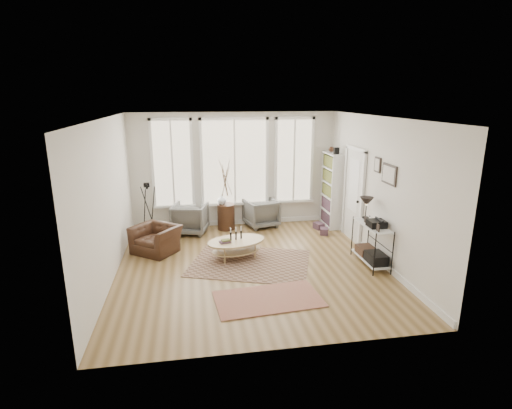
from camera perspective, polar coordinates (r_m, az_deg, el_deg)
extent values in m
plane|color=olive|center=(8.06, -0.72, -8.75)|extent=(5.50, 5.50, 0.00)
plane|color=white|center=(7.37, -0.79, 12.32)|extent=(5.50, 5.50, 0.00)
cube|color=silver|center=(10.25, -3.07, 4.97)|extent=(5.20, 0.04, 2.90)
cube|color=silver|center=(5.01, 4.02, -6.21)|extent=(5.20, 0.04, 2.90)
cube|color=silver|center=(7.65, -20.38, 0.46)|extent=(0.04, 5.50, 2.90)
cube|color=silver|center=(8.37, 17.15, 1.95)|extent=(0.04, 5.50, 2.90)
cube|color=white|center=(10.58, -2.96, -2.47)|extent=(5.10, 0.04, 0.12)
cube|color=white|center=(8.77, 16.35, -6.92)|extent=(0.03, 5.40, 0.12)
cube|color=beige|center=(10.20, -3.08, 6.05)|extent=(1.60, 0.03, 2.10)
cube|color=beige|center=(10.15, -11.85, 5.71)|extent=(0.90, 0.03, 2.10)
cube|color=beige|center=(10.48, 5.42, 6.26)|extent=(0.90, 0.03, 2.10)
cube|color=white|center=(10.18, -3.06, 6.04)|extent=(1.74, 0.06, 2.24)
cube|color=white|center=(10.13, -11.85, 5.69)|extent=(1.04, 0.06, 2.24)
cube|color=white|center=(10.46, 5.45, 6.24)|extent=(1.04, 0.06, 2.24)
cube|color=white|center=(10.39, -2.97, 0.13)|extent=(4.10, 0.12, 0.06)
cube|color=silver|center=(9.46, 13.78, 1.19)|extent=(0.04, 0.88, 2.10)
cube|color=white|center=(9.40, 13.77, 2.66)|extent=(0.01, 0.55, 1.20)
cube|color=white|center=(9.02, 14.89, 0.44)|extent=(0.06, 0.08, 2.18)
cube|color=white|center=(9.89, 12.61, 1.87)|extent=(0.06, 0.08, 2.18)
cube|color=white|center=(9.26, 14.12, 7.74)|extent=(0.06, 1.06, 0.08)
sphere|color=black|center=(9.16, 14.30, 0.38)|extent=(0.06, 0.06, 0.06)
cube|color=white|center=(10.03, 11.52, 1.52)|extent=(0.30, 0.03, 1.90)
cube|color=white|center=(10.78, 9.99, 2.55)|extent=(0.30, 0.03, 1.90)
cube|color=white|center=(10.45, 11.50, 2.08)|extent=(0.02, 0.85, 1.90)
cube|color=white|center=(10.40, 10.73, 2.06)|extent=(0.30, 0.81, 1.90)
cube|color=maroon|center=(10.40, 10.73, 2.06)|extent=(0.24, 0.75, 1.76)
cube|color=black|center=(10.03, 11.41, 7.53)|extent=(0.12, 0.10, 0.16)
sphere|color=#3B2114|center=(10.36, 10.73, 7.74)|extent=(0.14, 0.14, 0.14)
cube|color=white|center=(8.41, 15.98, -7.41)|extent=(0.37, 1.07, 0.03)
cube|color=white|center=(8.18, 16.34, -2.88)|extent=(0.37, 1.07, 0.02)
cylinder|color=black|center=(7.79, 16.59, -6.91)|extent=(0.02, 0.02, 0.85)
cylinder|color=black|center=(7.94, 18.94, -6.66)|extent=(0.02, 0.02, 0.85)
cylinder|color=black|center=(8.68, 13.58, -4.37)|extent=(0.02, 0.02, 0.85)
cylinder|color=black|center=(8.83, 15.74, -4.20)|extent=(0.02, 0.02, 0.85)
cylinder|color=black|center=(8.46, 15.36, -1.80)|extent=(0.14, 0.14, 0.02)
cylinder|color=black|center=(8.42, 15.43, -0.89)|extent=(0.02, 0.02, 0.30)
cone|color=black|center=(8.37, 15.52, 0.42)|extent=(0.28, 0.28, 0.18)
cube|color=black|center=(8.02, 16.84, -2.62)|extent=(0.32, 0.30, 0.13)
cube|color=black|center=(8.17, 16.78, -7.35)|extent=(0.32, 0.45, 0.20)
cube|color=#3B2114|center=(8.56, 15.41, -6.31)|extent=(0.32, 0.40, 0.16)
cube|color=black|center=(7.75, 17.04, -3.20)|extent=(0.02, 0.10, 0.14)
cube|color=black|center=(8.21, 15.40, -2.10)|extent=(0.02, 0.10, 0.12)
cube|color=black|center=(7.93, 18.51, 4.09)|extent=(0.03, 0.52, 0.38)
cube|color=white|center=(7.92, 18.41, 4.09)|extent=(0.01, 0.44, 0.30)
cube|color=black|center=(8.35, 16.99, 5.44)|extent=(0.03, 0.24, 0.30)
cube|color=white|center=(8.34, 16.90, 5.44)|extent=(0.01, 0.18, 0.24)
cube|color=brown|center=(8.18, -0.85, -8.32)|extent=(2.76, 2.41, 0.01)
cube|color=brown|center=(6.83, 1.75, -13.30)|extent=(1.83, 1.13, 0.01)
ellipsoid|color=tan|center=(8.38, -2.81, -6.50)|extent=(1.19, 0.93, 0.03)
ellipsoid|color=tan|center=(8.31, -2.83, -5.25)|extent=(1.39, 1.09, 0.04)
cylinder|color=tan|center=(8.17, -5.04, -7.12)|extent=(0.03, 0.03, 0.35)
cylinder|color=tan|center=(8.24, -0.30, -6.85)|extent=(0.03, 0.03, 0.35)
cylinder|color=tan|center=(8.53, -5.24, -6.14)|extent=(0.03, 0.03, 0.35)
cylinder|color=tan|center=(8.60, -0.71, -5.89)|extent=(0.03, 0.03, 0.35)
cylinder|color=black|center=(8.31, -3.68, -4.49)|extent=(0.03, 0.03, 0.17)
cylinder|color=black|center=(8.32, -2.88, -4.45)|extent=(0.03, 0.03, 0.17)
cylinder|color=black|center=(8.33, -2.08, -4.41)|extent=(0.03, 0.03, 0.17)
cube|color=#2C4A29|center=(8.19, -4.39, -5.23)|extent=(0.21, 0.16, 0.06)
imported|color=slate|center=(9.93, -9.38, -1.97)|extent=(0.97, 0.99, 0.74)
imported|color=slate|center=(10.30, 0.73, -1.20)|extent=(0.94, 0.96, 0.72)
cylinder|color=#3B2114|center=(10.12, -4.29, -1.74)|extent=(0.43, 0.43, 0.65)
imported|color=silver|center=(10.01, -4.88, 0.73)|extent=(0.28, 0.28, 0.25)
imported|color=#3B2114|center=(8.90, -14.09, -4.82)|extent=(1.19, 1.17, 0.59)
cylinder|color=black|center=(9.56, -15.33, 2.32)|extent=(0.06, 0.06, 0.06)
cube|color=black|center=(9.54, -15.36, 2.71)|extent=(0.13, 0.10, 0.09)
cylinder|color=black|center=(9.47, -15.40, 2.61)|extent=(0.06, 0.08, 0.06)
cube|color=maroon|center=(10.29, 8.96, -3.03)|extent=(0.27, 0.30, 0.16)
cube|color=maroon|center=(9.92, 9.69, -3.78)|extent=(0.26, 0.29, 0.16)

